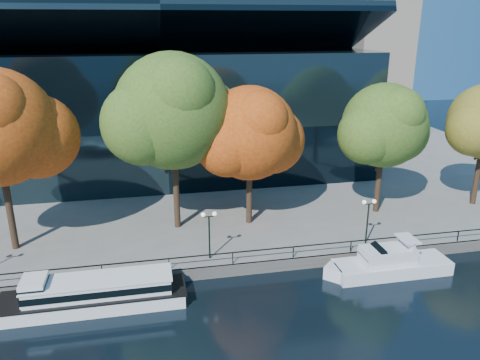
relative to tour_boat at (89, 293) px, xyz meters
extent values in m
plane|color=black|center=(10.77, -0.82, -1.14)|extent=(160.00, 160.00, 0.00)
cube|color=slate|center=(10.77, 35.68, -0.64)|extent=(90.00, 67.00, 1.00)
cube|color=#47443F|center=(10.77, 2.23, -0.64)|extent=(90.00, 0.25, 1.00)
cube|color=black|center=(10.77, 2.43, 0.81)|extent=(88.20, 0.08, 0.08)
cube|color=black|center=(10.77, 2.43, 0.31)|extent=(0.07, 0.07, 0.90)
cube|color=black|center=(6.77, 31.18, 6.86)|extent=(50.00, 24.00, 16.00)
cube|color=black|center=(6.77, 27.18, 16.36)|extent=(50.00, 17.14, 7.86)
cube|color=white|center=(0.32, 0.00, -0.64)|extent=(12.67, 3.08, 1.00)
cube|color=black|center=(0.32, 0.00, -0.12)|extent=(12.92, 3.14, 0.11)
cube|color=white|center=(0.77, 0.00, 0.45)|extent=(9.88, 2.52, 1.09)
cube|color=black|center=(0.77, 0.00, 0.49)|extent=(10.01, 2.58, 0.50)
cube|color=white|center=(0.77, 0.00, 1.04)|extent=(10.14, 2.65, 0.09)
cube|color=white|center=(-3.48, 0.00, 0.72)|extent=(1.63, 2.15, 1.63)
cube|color=black|center=(-3.48, 0.00, 0.90)|extent=(1.67, 2.22, 0.63)
cube|color=white|center=(23.29, 0.10, -0.60)|extent=(9.38, 2.68, 1.07)
cube|color=white|center=(18.60, 0.10, -0.60)|extent=(2.05, 2.05, 1.07)
cube|color=white|center=(23.29, 0.10, -0.05)|extent=(9.19, 2.63, 0.07)
cube|color=white|center=(22.82, 0.10, 0.61)|extent=(4.22, 2.01, 1.16)
cube|color=black|center=(21.60, 0.10, 0.70)|extent=(1.85, 1.93, 1.46)
cube|color=white|center=(24.42, 0.10, 1.46)|extent=(0.22, 2.09, 0.71)
cube|color=white|center=(24.42, 0.10, 1.81)|extent=(1.25, 2.09, 0.13)
cylinder|color=black|center=(-6.79, 8.73, 4.03)|extent=(0.56, 0.56, 8.33)
cylinder|color=black|center=(-6.29, 8.93, 7.30)|extent=(1.29, 1.97, 4.15)
sphere|color=#A52D0D|center=(-4.22, 10.13, 9.10)|extent=(7.00, 7.00, 7.00)
cylinder|color=black|center=(7.02, 10.43, 4.22)|extent=(0.56, 0.56, 8.70)
cylinder|color=black|center=(7.52, 10.63, 7.64)|extent=(1.33, 2.04, 4.34)
cylinder|color=black|center=(6.62, 10.13, 7.33)|extent=(1.22, 1.39, 3.88)
sphere|color=#37571B|center=(7.02, 10.43, 10.75)|extent=(10.17, 10.17, 10.17)
sphere|color=#37571B|center=(9.82, 11.96, 9.47)|extent=(7.63, 7.63, 7.63)
sphere|color=#37571B|center=(4.47, 9.42, 9.98)|extent=(7.12, 7.12, 7.12)
sphere|color=#37571B|center=(7.53, 8.40, 12.53)|extent=(6.10, 6.10, 6.10)
cylinder|color=black|center=(13.79, 10.09, 3.35)|extent=(0.56, 0.56, 6.97)
cylinder|color=black|center=(14.29, 10.29, 6.09)|extent=(1.13, 1.70, 3.50)
cylinder|color=black|center=(13.39, 9.79, 5.84)|extent=(1.04, 1.18, 3.12)
sphere|color=#A52D0D|center=(13.79, 10.09, 8.58)|extent=(8.53, 8.53, 8.53)
sphere|color=#A52D0D|center=(16.14, 11.37, 7.51)|extent=(6.40, 6.40, 6.40)
sphere|color=#A52D0D|center=(11.66, 9.24, 7.94)|extent=(5.97, 5.97, 5.97)
sphere|color=#A52D0D|center=(14.22, 8.39, 10.07)|extent=(5.12, 5.12, 5.12)
cylinder|color=black|center=(27.01, 10.29, 3.39)|extent=(0.56, 0.56, 7.06)
cylinder|color=black|center=(27.51, 10.49, 6.17)|extent=(1.14, 1.72, 3.54)
cylinder|color=black|center=(26.61, 9.99, 5.91)|extent=(1.05, 1.19, 3.16)
sphere|color=#37571B|center=(27.01, 10.29, 8.69)|extent=(8.09, 8.09, 8.09)
sphere|color=#37571B|center=(29.24, 11.50, 7.68)|extent=(6.06, 6.06, 6.06)
sphere|color=#37571B|center=(24.99, 9.48, 8.08)|extent=(5.66, 5.66, 5.66)
sphere|color=#37571B|center=(27.42, 8.67, 10.10)|extent=(4.85, 4.85, 4.85)
cylinder|color=black|center=(38.05, 10.17, 3.38)|extent=(0.56, 0.56, 7.03)
cylinder|color=black|center=(37.65, 9.87, 5.89)|extent=(1.05, 1.18, 3.15)
sphere|color=brown|center=(36.17, 9.42, 8.09)|extent=(5.27, 5.27, 5.27)
cylinder|color=black|center=(9.10, 3.68, 1.66)|extent=(0.14, 0.14, 3.60)
cube|color=black|center=(9.10, 3.68, 3.51)|extent=(0.90, 0.06, 0.06)
sphere|color=white|center=(8.65, 3.68, 3.71)|extent=(0.36, 0.36, 0.36)
sphere|color=white|center=(9.55, 3.68, 3.71)|extent=(0.36, 0.36, 0.36)
cylinder|color=black|center=(22.72, 3.68, 1.66)|extent=(0.14, 0.14, 3.60)
cube|color=black|center=(22.72, 3.68, 3.51)|extent=(0.90, 0.06, 0.06)
sphere|color=white|center=(22.27, 3.68, 3.71)|extent=(0.36, 0.36, 0.36)
sphere|color=white|center=(23.17, 3.68, 3.71)|extent=(0.36, 0.36, 0.36)
camera|label=1|loc=(4.77, -30.08, 18.04)|focal=35.00mm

